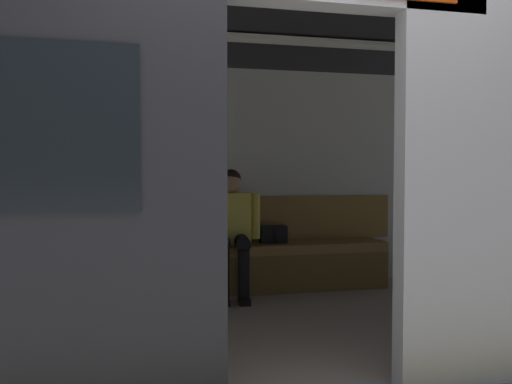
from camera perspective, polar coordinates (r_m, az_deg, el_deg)
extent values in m
cube|color=silver|center=(3.12, 22.89, 0.81)|extent=(0.93, 0.12, 2.21)
cube|color=black|center=(3.11, 23.07, 5.68)|extent=(0.51, 0.02, 0.55)
cube|color=black|center=(2.52, -25.25, 6.50)|extent=(1.10, 0.02, 0.76)
cube|color=black|center=(4.14, -0.09, 17.59)|extent=(6.40, 2.86, 0.12)
cube|color=gray|center=(4.16, -0.09, -14.05)|extent=(6.08, 2.70, 0.01)
cube|color=silver|center=(5.31, -3.36, 1.52)|extent=(6.08, 0.10, 2.21)
cube|color=olive|center=(5.28, -3.24, -2.98)|extent=(3.52, 0.06, 0.45)
cube|color=white|center=(4.12, -0.09, 16.38)|extent=(4.48, 0.16, 0.03)
cube|color=olive|center=(5.09, -2.81, -6.23)|extent=(3.12, 0.44, 0.09)
cube|color=brown|center=(4.94, -2.38, -9.23)|extent=(3.12, 0.04, 0.38)
cube|color=#D8CC4C|center=(5.04, -2.73, -2.94)|extent=(0.40, 0.27, 0.50)
sphere|color=tan|center=(5.02, -2.73, 0.98)|extent=(0.21, 0.21, 0.21)
sphere|color=black|center=(5.03, -2.74, 1.40)|extent=(0.19, 0.19, 0.19)
cylinder|color=#D8CC4C|center=(5.03, -0.03, -2.61)|extent=(0.08, 0.08, 0.44)
cylinder|color=#D8CC4C|center=(5.00, -5.40, -2.64)|extent=(0.08, 0.08, 0.44)
cylinder|color=black|center=(4.87, -1.53, -5.49)|extent=(0.19, 0.41, 0.14)
cylinder|color=black|center=(4.86, -3.66, -5.51)|extent=(0.19, 0.41, 0.14)
cylinder|color=black|center=(4.72, -1.34, -8.98)|extent=(0.10, 0.10, 0.43)
cylinder|color=black|center=(4.71, -3.55, -9.01)|extent=(0.10, 0.10, 0.43)
cube|color=black|center=(4.72, -1.29, -11.75)|extent=(0.13, 0.23, 0.06)
cube|color=black|center=(4.71, -3.52, -11.79)|extent=(0.13, 0.23, 0.06)
cube|color=black|center=(5.18, 1.87, -4.63)|extent=(0.26, 0.14, 0.17)
cube|color=black|center=(5.11, 2.09, -4.83)|extent=(0.02, 0.01, 0.14)
cube|color=silver|center=(5.00, -7.18, -5.72)|extent=(0.19, 0.24, 0.03)
cylinder|color=silver|center=(2.95, -3.48, 0.72)|extent=(0.04, 0.04, 2.19)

